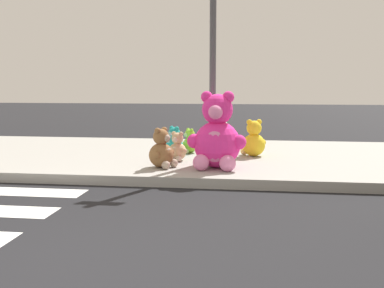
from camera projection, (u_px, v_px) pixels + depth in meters
name	position (u px, v px, depth m)	size (l,w,h in m)	color
ground_plane	(32.00, 276.00, 3.38)	(60.00, 60.00, 0.00)	black
sidewalk	(164.00, 157.00, 8.48)	(28.00, 4.40, 0.15)	#9E9B93
sign_pole	(213.00, 60.00, 7.33)	(0.56, 0.11, 3.20)	#4C4C51
plush_pink_large	(217.00, 138.00, 6.90)	(0.93, 0.82, 1.20)	#F22D93
plush_tan	(177.00, 149.00, 7.61)	(0.38, 0.36, 0.50)	tan
plush_lime	(189.00, 143.00, 8.45)	(0.34, 0.33, 0.47)	#8CD133
plush_yellow	(253.00, 141.00, 8.08)	(0.49, 0.48, 0.68)	yellow
plush_white	(223.00, 142.00, 8.19)	(0.43, 0.46, 0.61)	white
plush_brown	(162.00, 151.00, 6.96)	(0.46, 0.46, 0.64)	olive
plush_teal	(174.00, 144.00, 8.15)	(0.39, 0.39, 0.54)	teal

